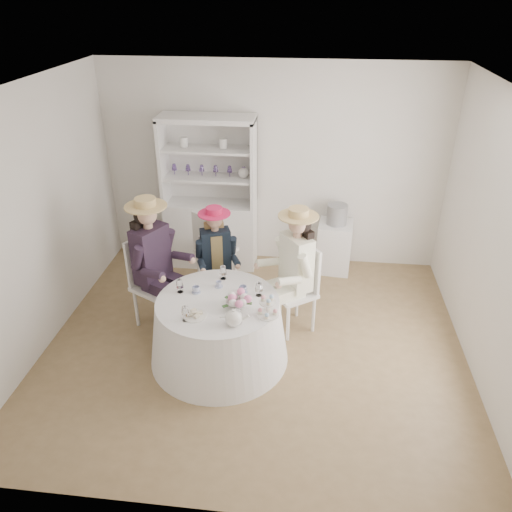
# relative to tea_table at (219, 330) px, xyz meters

# --- Properties ---
(ground) EXTENTS (4.50, 4.50, 0.00)m
(ground) POSITION_rel_tea_table_xyz_m (0.35, 0.25, -0.35)
(ground) COLOR brown
(ground) RESTS_ON ground
(ceiling) EXTENTS (4.50, 4.50, 0.00)m
(ceiling) POSITION_rel_tea_table_xyz_m (0.35, 0.25, 2.35)
(ceiling) COLOR white
(ceiling) RESTS_ON wall_back
(wall_back) EXTENTS (4.50, 0.00, 4.50)m
(wall_back) POSITION_rel_tea_table_xyz_m (0.35, 2.25, 1.00)
(wall_back) COLOR silver
(wall_back) RESTS_ON ground
(wall_front) EXTENTS (4.50, 0.00, 4.50)m
(wall_front) POSITION_rel_tea_table_xyz_m (0.35, -1.75, 1.00)
(wall_front) COLOR silver
(wall_front) RESTS_ON ground
(wall_left) EXTENTS (0.00, 4.50, 4.50)m
(wall_left) POSITION_rel_tea_table_xyz_m (-1.90, 0.25, 1.00)
(wall_left) COLOR silver
(wall_left) RESTS_ON ground
(wall_right) EXTENTS (0.00, 4.50, 4.50)m
(wall_right) POSITION_rel_tea_table_xyz_m (2.60, 0.25, 1.00)
(wall_right) COLOR silver
(wall_right) RESTS_ON ground
(tea_table) EXTENTS (1.44, 1.44, 0.71)m
(tea_table) POSITION_rel_tea_table_xyz_m (0.00, 0.00, 0.00)
(tea_table) COLOR white
(tea_table) RESTS_ON ground
(hutch) EXTENTS (1.24, 0.53, 2.05)m
(hutch) POSITION_rel_tea_table_xyz_m (-0.46, 2.02, 0.38)
(hutch) COLOR silver
(hutch) RESTS_ON ground
(side_table) EXTENTS (0.48, 0.48, 0.69)m
(side_table) POSITION_rel_tea_table_xyz_m (1.22, 2.00, -0.01)
(side_table) COLOR silver
(side_table) RESTS_ON ground
(hatbox) EXTENTS (0.35, 0.35, 0.27)m
(hatbox) POSITION_rel_tea_table_xyz_m (1.22, 2.00, 0.47)
(hatbox) COLOR black
(hatbox) RESTS_ON side_table
(guest_left) EXTENTS (0.66, 0.60, 1.56)m
(guest_left) POSITION_rel_tea_table_xyz_m (-0.79, 0.51, 0.53)
(guest_left) COLOR silver
(guest_left) RESTS_ON ground
(guest_mid) EXTENTS (0.49, 0.54, 1.30)m
(guest_mid) POSITION_rel_tea_table_xyz_m (-0.19, 0.93, 0.39)
(guest_mid) COLOR silver
(guest_mid) RESTS_ON ground
(guest_right) EXTENTS (0.64, 0.60, 1.48)m
(guest_right) POSITION_rel_tea_table_xyz_m (0.73, 0.60, 0.48)
(guest_right) COLOR silver
(guest_right) RESTS_ON ground
(spare_chair) EXTENTS (0.58, 0.58, 1.02)m
(spare_chair) POSITION_rel_tea_table_xyz_m (-0.34, 1.43, 0.19)
(spare_chair) COLOR silver
(spare_chair) RESTS_ON ground
(teacup_a) EXTENTS (0.08, 0.08, 0.06)m
(teacup_a) POSITION_rel_tea_table_xyz_m (-0.24, 0.12, 0.39)
(teacup_a) COLOR white
(teacup_a) RESTS_ON tea_table
(teacup_b) EXTENTS (0.07, 0.07, 0.06)m
(teacup_b) POSITION_rel_tea_table_xyz_m (-0.03, 0.26, 0.39)
(teacup_b) COLOR white
(teacup_b) RESTS_ON tea_table
(teacup_c) EXTENTS (0.10, 0.10, 0.07)m
(teacup_c) POSITION_rel_tea_table_xyz_m (0.23, 0.18, 0.39)
(teacup_c) COLOR white
(teacup_c) RESTS_ON tea_table
(flower_bowl) EXTENTS (0.25, 0.25, 0.05)m
(flower_bowl) POSITION_rel_tea_table_xyz_m (0.20, -0.06, 0.38)
(flower_bowl) COLOR white
(flower_bowl) RESTS_ON tea_table
(flower_arrangement) EXTENTS (0.21, 0.20, 0.08)m
(flower_arrangement) POSITION_rel_tea_table_xyz_m (0.21, -0.09, 0.46)
(flower_arrangement) COLOR pink
(flower_arrangement) RESTS_ON tea_table
(table_teapot) EXTENTS (0.23, 0.16, 0.17)m
(table_teapot) POSITION_rel_tea_table_xyz_m (0.22, -0.36, 0.43)
(table_teapot) COLOR white
(table_teapot) RESTS_ON tea_table
(sandwich_plate) EXTENTS (0.23, 0.23, 0.05)m
(sandwich_plate) POSITION_rel_tea_table_xyz_m (-0.17, -0.28, 0.37)
(sandwich_plate) COLOR white
(sandwich_plate) RESTS_ON tea_table
(cupcake_stand) EXTENTS (0.22, 0.22, 0.20)m
(cupcake_stand) POSITION_rel_tea_table_xyz_m (0.52, -0.18, 0.43)
(cupcake_stand) COLOR white
(cupcake_stand) RESTS_ON tea_table
(stemware_set) EXTENTS (0.89, 0.86, 0.15)m
(stemware_set) POSITION_rel_tea_table_xyz_m (0.00, 0.00, 0.43)
(stemware_set) COLOR white
(stemware_set) RESTS_ON tea_table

